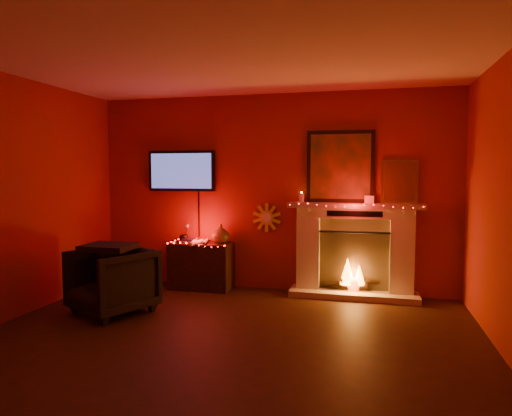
{
  "coord_description": "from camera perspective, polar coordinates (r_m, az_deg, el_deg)",
  "views": [
    {
      "loc": [
        1.33,
        -3.67,
        1.63
      ],
      "look_at": [
        -0.01,
        1.7,
        1.2
      ],
      "focal_mm": 32.0,
      "sensor_mm": 36.0,
      "label": 1
    }
  ],
  "objects": [
    {
      "name": "console_table",
      "position": [
        6.47,
        -6.74,
        -6.81
      ],
      "size": [
        0.86,
        0.56,
        0.91
      ],
      "color": "black",
      "rests_on": "floor"
    },
    {
      "name": "room",
      "position": [
        3.91,
        -5.91,
        0.36
      ],
      "size": [
        5.0,
        5.0,
        5.0
      ],
      "color": "black",
      "rests_on": "ground"
    },
    {
      "name": "tv",
      "position": [
        6.66,
        -9.27,
        4.57
      ],
      "size": [
        1.0,
        0.07,
        1.24
      ],
      "color": "black",
      "rests_on": "room"
    },
    {
      "name": "sunburst_clock",
      "position": [
        6.34,
        1.34,
        -1.22
      ],
      "size": [
        0.4,
        0.03,
        0.4
      ],
      "color": "yellow",
      "rests_on": "room"
    },
    {
      "name": "fireplace",
      "position": [
        6.13,
        12.1,
        -4.11
      ],
      "size": [
        1.72,
        0.4,
        2.18
      ],
      "color": "beige",
      "rests_on": "floor"
    },
    {
      "name": "armchair",
      "position": [
        5.6,
        -17.56,
        -8.68
      ],
      "size": [
        1.09,
        1.1,
        0.75
      ],
      "primitive_type": "imported",
      "rotation": [
        0.0,
        0.0,
        -0.46
      ],
      "color": "black",
      "rests_on": "floor"
    }
  ]
}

